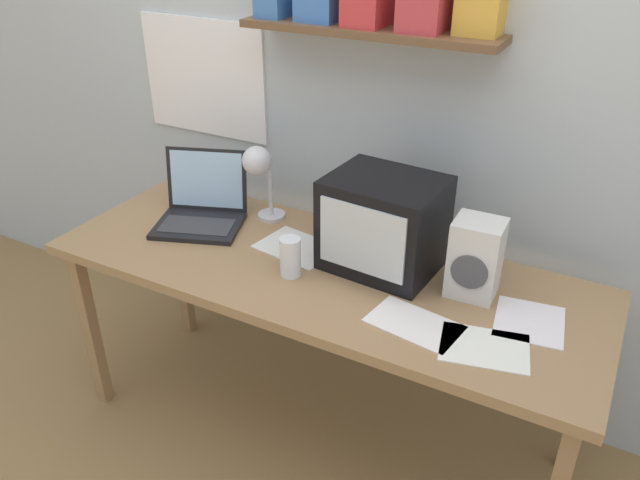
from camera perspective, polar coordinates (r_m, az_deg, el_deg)
name	(u,v)px	position (r m, az deg, el deg)	size (l,w,h in m)	color
ground_plane	(320,429)	(2.51, 0.00, -16.92)	(12.00, 12.00, 0.00)	olive
back_wall	(385,60)	(2.22, 6.00, 16.01)	(5.60, 0.24, 2.60)	#B2BEC3
corner_desk	(320,282)	(2.07, 0.00, -3.89)	(1.82, 0.66, 0.74)	#9F784E
crt_monitor	(384,224)	(1.99, 5.83, 1.50)	(0.37, 0.31, 0.30)	black
laptop	(202,205)	(2.34, -10.73, 3.15)	(0.38, 0.36, 0.25)	black
desk_lamp	(259,169)	(2.23, -5.58, 6.50)	(0.12, 0.16, 0.30)	silver
juice_glass	(290,259)	(1.97, -2.72, -1.72)	(0.07, 0.07, 0.13)	white
space_heater	(475,258)	(1.90, 14.02, -1.64)	(0.15, 0.14, 0.25)	silver
loose_paper_near_monitor	(529,322)	(1.89, 18.60, -7.09)	(0.22, 0.23, 0.00)	white
printed_handout	(484,347)	(1.76, 14.81, -9.48)	(0.27, 0.22, 0.00)	white
loose_paper_near_laptop	(297,247)	(2.15, -2.16, -0.65)	(0.29, 0.23, 0.00)	silver
open_notebook	(414,324)	(1.80, 8.62, -7.59)	(0.28, 0.19, 0.00)	white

